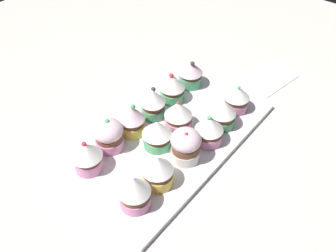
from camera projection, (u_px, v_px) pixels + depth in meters
ground_plane at (168, 144)px, 84.96cm from camera, size 180.00×180.00×3.00cm
baking_tray at (168, 138)px, 83.50cm from camera, size 48.40×27.10×1.20cm
cupcake_0 at (190, 73)px, 94.01cm from camera, size 6.21×6.21×7.42cm
cupcake_1 at (172, 87)px, 89.70cm from camera, size 6.17×6.17×7.75cm
cupcake_2 at (153, 102)px, 85.20cm from camera, size 5.83×5.83×8.02cm
cupcake_3 at (132, 119)px, 81.18cm from camera, size 5.84×5.84×8.06cm
cupcake_4 at (109, 135)px, 78.24cm from camera, size 6.42×6.42×7.42cm
cupcake_5 at (87, 156)px, 73.76cm from camera, size 6.32×6.32×7.45cm
cupcake_6 at (177, 114)px, 82.73cm from camera, size 6.29×6.29×7.54cm
cupcake_7 at (156, 133)px, 78.63cm from camera, size 6.50×6.50×6.88cm
cupcake_8 at (237, 98)px, 87.23cm from camera, size 5.93×5.93×6.95cm
cupcake_9 at (223, 113)px, 83.03cm from camera, size 6.03×6.03×7.19cm
cupcake_10 at (209, 130)px, 79.55cm from camera, size 6.17×6.17×7.06cm
cupcake_11 at (186, 145)px, 75.63cm from camera, size 6.27×6.27×7.95cm
cupcake_12 at (158, 170)px, 71.26cm from camera, size 6.23×6.23×7.17cm
cupcake_13 at (134, 191)px, 67.40cm from camera, size 6.18×6.18×7.61cm
napkin at (267, 77)px, 100.60cm from camera, size 15.47×13.12×0.60cm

